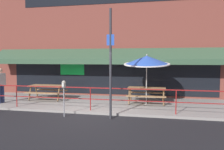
% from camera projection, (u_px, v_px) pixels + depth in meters
% --- Properties ---
extents(ground_plane, '(120.00, 120.00, 0.00)m').
position_uv_depth(ground_plane, '(88.00, 114.00, 8.86)').
color(ground_plane, black).
extents(patio_deck, '(15.00, 4.00, 0.10)m').
position_uv_depth(patio_deck, '(101.00, 103.00, 10.81)').
color(patio_deck, gray).
rests_on(patio_deck, ground).
extents(restaurant_building, '(15.00, 1.60, 8.65)m').
position_uv_depth(restaurant_building, '(110.00, 24.00, 12.68)').
color(restaurant_building, brown).
rests_on(restaurant_building, ground).
extents(patio_railing, '(13.84, 0.04, 0.97)m').
position_uv_depth(patio_railing, '(90.00, 94.00, 9.10)').
color(patio_railing, maroon).
rests_on(patio_railing, patio_deck).
extents(picnic_table_left, '(1.80, 1.42, 0.76)m').
position_uv_depth(picnic_table_left, '(47.00, 88.00, 11.49)').
color(picnic_table_left, '#997047').
rests_on(picnic_table_left, patio_deck).
extents(picnic_table_centre, '(1.80, 1.42, 0.76)m').
position_uv_depth(picnic_table_centre, '(146.00, 91.00, 10.51)').
color(picnic_table_centre, '#997047').
rests_on(picnic_table_centre, patio_deck).
extents(patio_umbrella_centre, '(2.14, 2.14, 2.40)m').
position_uv_depth(patio_umbrella_centre, '(147.00, 60.00, 10.21)').
color(patio_umbrella_centre, '#B7B2A8').
rests_on(patio_umbrella_centre, patio_deck).
extents(pedestrian_walking, '(0.31, 0.61, 1.71)m').
position_uv_depth(pedestrian_walking, '(1.00, 83.00, 10.61)').
color(pedestrian_walking, navy).
rests_on(pedestrian_walking, patio_deck).
extents(parking_meter_far, '(0.15, 0.16, 1.42)m').
position_uv_depth(parking_meter_far, '(64.00, 88.00, 8.40)').
color(parking_meter_far, gray).
rests_on(parking_meter_far, ground).
extents(street_sign_pole, '(0.28, 0.09, 4.09)m').
position_uv_depth(street_sign_pole, '(111.00, 63.00, 8.07)').
color(street_sign_pole, '#2D2D33').
rests_on(street_sign_pole, ground).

